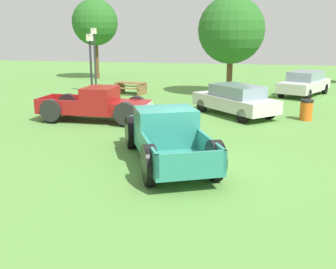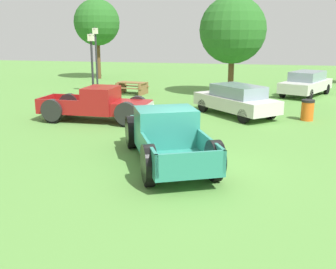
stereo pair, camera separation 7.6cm
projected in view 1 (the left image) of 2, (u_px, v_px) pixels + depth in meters
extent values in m
plane|color=#5B9342|center=(191.00, 168.00, 11.84)|extent=(80.00, 80.00, 0.00)
cube|color=#2D8475|center=(156.00, 127.00, 13.93)|extent=(2.17, 2.16, 0.59)
cube|color=silver|center=(152.00, 122.00, 14.72)|extent=(1.37, 0.68, 0.50)
sphere|color=silver|center=(134.00, 122.00, 14.55)|extent=(0.22, 0.22, 0.22)
sphere|color=silver|center=(169.00, 120.00, 14.83)|extent=(0.22, 0.22, 0.22)
cube|color=#2D8475|center=(166.00, 128.00, 12.43)|extent=(2.23, 2.03, 1.24)
cube|color=#8C9EA8|center=(161.00, 115.00, 12.98)|extent=(1.43, 0.69, 0.55)
cube|color=#2D8475|center=(180.00, 164.00, 10.83)|extent=(2.59, 2.81, 0.11)
cube|color=#2D8475|center=(149.00, 153.00, 10.56)|extent=(1.03, 2.10, 0.59)
cube|color=#2D8475|center=(211.00, 149.00, 10.93)|extent=(1.03, 2.10, 0.59)
cube|color=#2D8475|center=(192.00, 164.00, 9.72)|extent=(1.68, 0.83, 0.59)
cylinder|color=black|center=(131.00, 137.00, 13.81)|extent=(0.56, 0.84, 0.82)
cylinder|color=#B7B7BC|center=(131.00, 137.00, 13.81)|extent=(0.37, 0.41, 0.33)
cylinder|color=black|center=(131.00, 131.00, 13.76)|extent=(0.71, 1.07, 1.04)
cylinder|color=black|center=(181.00, 134.00, 14.20)|extent=(0.56, 0.84, 0.82)
cylinder|color=#B7B7BC|center=(182.00, 134.00, 14.20)|extent=(0.37, 0.41, 0.33)
cylinder|color=black|center=(181.00, 128.00, 14.15)|extent=(0.71, 1.07, 1.04)
cylinder|color=black|center=(149.00, 171.00, 10.40)|extent=(0.56, 0.84, 0.82)
cylinder|color=#B7B7BC|center=(149.00, 171.00, 10.40)|extent=(0.37, 0.41, 0.33)
cylinder|color=black|center=(149.00, 164.00, 10.35)|extent=(0.71, 1.07, 1.04)
cylinder|color=black|center=(215.00, 166.00, 10.79)|extent=(0.56, 0.84, 0.82)
cylinder|color=#B7B7BC|center=(216.00, 166.00, 10.79)|extent=(0.37, 0.41, 0.33)
cylinder|color=black|center=(215.00, 159.00, 10.74)|extent=(0.71, 1.07, 1.04)
cube|color=silver|center=(152.00, 131.00, 14.84)|extent=(1.83, 0.92, 0.13)
cube|color=maroon|center=(131.00, 108.00, 17.63)|extent=(1.53, 1.55, 0.56)
cube|color=silver|center=(148.00, 109.00, 17.47)|extent=(0.06, 1.39, 0.47)
sphere|color=silver|center=(151.00, 106.00, 18.05)|extent=(0.20, 0.20, 0.20)
sphere|color=silver|center=(144.00, 111.00, 16.88)|extent=(0.20, 0.20, 0.20)
cube|color=maroon|center=(100.00, 100.00, 17.84)|extent=(1.32, 1.70, 1.17)
cube|color=#8C9EA8|center=(113.00, 95.00, 17.65)|extent=(0.04, 1.47, 0.52)
cube|color=maroon|center=(65.00, 110.00, 18.32)|extent=(2.14, 1.70, 0.10)
cube|color=maroon|center=(73.00, 100.00, 19.00)|extent=(2.14, 0.08, 0.56)
cube|color=maroon|center=(57.00, 106.00, 17.47)|extent=(2.14, 0.08, 0.56)
cube|color=maroon|center=(44.00, 102.00, 18.44)|extent=(0.08, 1.70, 0.56)
cylinder|color=black|center=(137.00, 111.00, 18.51)|extent=(0.77, 0.22, 0.77)
cylinder|color=#B7B7BC|center=(137.00, 111.00, 18.52)|extent=(0.31, 0.24, 0.31)
cylinder|color=black|center=(137.00, 106.00, 18.46)|extent=(0.98, 0.29, 0.98)
cylinder|color=black|center=(125.00, 118.00, 16.89)|extent=(0.77, 0.22, 0.77)
cylinder|color=#B7B7BC|center=(125.00, 118.00, 16.88)|extent=(0.31, 0.24, 0.31)
cylinder|color=black|center=(125.00, 114.00, 16.84)|extent=(0.98, 0.29, 0.98)
cylinder|color=black|center=(69.00, 108.00, 19.19)|extent=(0.77, 0.22, 0.77)
cylinder|color=#B7B7BC|center=(69.00, 108.00, 19.20)|extent=(0.31, 0.24, 0.31)
cylinder|color=black|center=(68.00, 104.00, 19.14)|extent=(0.98, 0.29, 0.98)
cylinder|color=black|center=(51.00, 115.00, 17.57)|extent=(0.77, 0.22, 0.77)
cylinder|color=#B7B7BC|center=(51.00, 115.00, 17.56)|extent=(0.31, 0.24, 0.31)
cylinder|color=black|center=(51.00, 110.00, 17.52)|extent=(0.98, 0.29, 0.98)
cube|color=silver|center=(149.00, 116.00, 17.54)|extent=(0.10, 1.86, 0.12)
cube|color=silver|center=(234.00, 103.00, 19.20)|extent=(4.39, 4.49, 0.61)
cube|color=#7F939E|center=(237.00, 91.00, 18.93)|extent=(2.83, 2.86, 0.56)
cylinder|color=black|center=(202.00, 106.00, 20.11)|extent=(0.59, 0.61, 0.65)
cylinder|color=black|center=(227.00, 103.00, 20.94)|extent=(0.59, 0.61, 0.65)
cylinder|color=black|center=(243.00, 116.00, 17.62)|extent=(0.59, 0.61, 0.65)
cylinder|color=black|center=(269.00, 112.00, 18.44)|extent=(0.59, 0.61, 0.65)
cube|color=silver|center=(304.00, 86.00, 25.14)|extent=(3.69, 4.93, 0.62)
cube|color=#7F939E|center=(306.00, 76.00, 25.11)|extent=(2.54, 2.99, 0.57)
cylinder|color=black|center=(308.00, 95.00, 23.53)|extent=(0.48, 0.69, 0.66)
cylinder|color=black|center=(281.00, 92.00, 24.53)|extent=(0.48, 0.69, 0.66)
cylinder|color=black|center=(325.00, 89.00, 25.90)|extent=(0.48, 0.69, 0.66)
cylinder|color=black|center=(300.00, 87.00, 26.89)|extent=(0.48, 0.69, 0.66)
cube|color=#2D2D33|center=(96.00, 92.00, 26.09)|extent=(0.36, 0.36, 0.25)
cylinder|color=#2D2D33|center=(95.00, 62.00, 25.61)|extent=(0.12, 0.12, 3.55)
cube|color=#F2EACC|center=(94.00, 31.00, 25.12)|extent=(0.28, 0.28, 0.36)
cone|color=#2D2D33|center=(93.00, 28.00, 25.08)|extent=(0.32, 0.32, 0.14)
cube|color=#2D2D33|center=(93.00, 103.00, 21.87)|extent=(0.36, 0.36, 0.25)
cylinder|color=#2D2D33|center=(91.00, 72.00, 21.44)|extent=(0.12, 0.12, 3.21)
cube|color=#F2EACC|center=(90.00, 38.00, 20.99)|extent=(0.28, 0.28, 0.36)
cone|color=#2D2D33|center=(89.00, 34.00, 20.95)|extent=(0.32, 0.32, 0.14)
cube|color=olive|center=(131.00, 83.00, 25.73)|extent=(1.90, 1.06, 0.06)
cube|color=olive|center=(135.00, 86.00, 26.35)|extent=(1.82, 0.54, 0.05)
cube|color=olive|center=(127.00, 88.00, 25.26)|extent=(1.82, 0.54, 0.05)
cube|color=olive|center=(142.00, 89.00, 25.56)|extent=(0.29, 1.40, 0.75)
cube|color=olive|center=(120.00, 88.00, 26.10)|extent=(0.29, 1.40, 0.75)
cylinder|color=orange|center=(306.00, 111.00, 18.20)|extent=(0.56, 0.56, 0.85)
cylinder|color=black|center=(307.00, 101.00, 18.08)|extent=(0.59, 0.59, 0.10)
cylinder|color=brown|center=(229.00, 76.00, 25.13)|extent=(0.36, 0.36, 2.50)
sphere|color=#286623|center=(231.00, 30.00, 24.43)|extent=(4.10, 4.10, 4.10)
cylinder|color=brown|center=(97.00, 59.00, 34.04)|extent=(0.36, 0.36, 3.26)
sphere|color=#286623|center=(95.00, 22.00, 33.28)|extent=(3.81, 3.81, 3.81)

